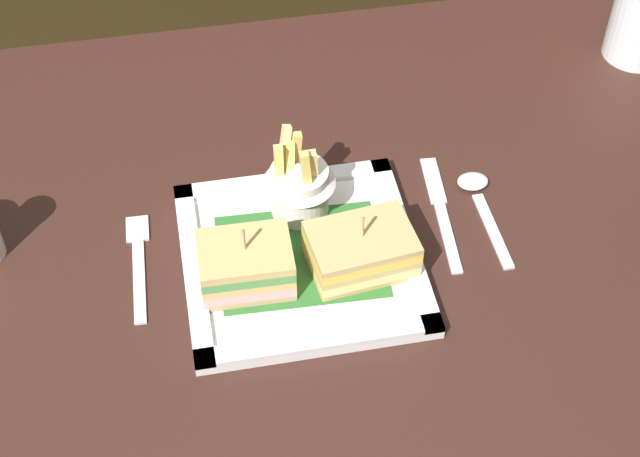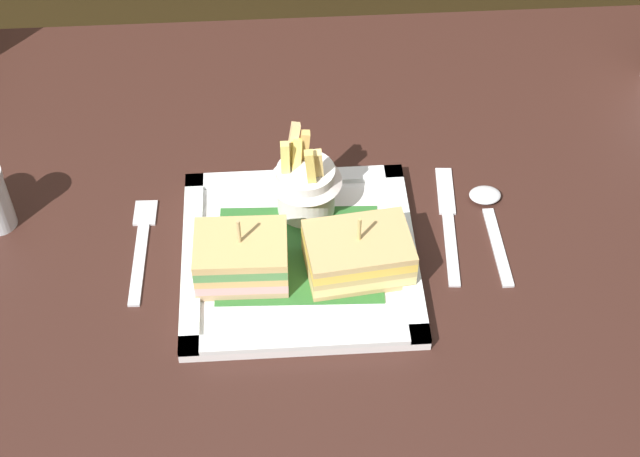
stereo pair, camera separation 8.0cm
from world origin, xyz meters
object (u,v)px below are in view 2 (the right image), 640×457
Objects in this scene: fork at (142,244)px; sandwich_half_right at (358,254)px; square_plate at (299,257)px; sandwich_half_left at (241,258)px; dining_table at (338,324)px; fries_cup at (305,181)px; spoon at (489,209)px; knife at (448,219)px.

sandwich_half_right is at bearing -13.97° from fork.
sandwich_half_left is (-0.06, -0.02, 0.03)m from square_plate.
fries_cup is (-0.03, 0.05, 0.19)m from dining_table.
sandwich_half_left is 0.67× the size of spoon.
fork is (-0.21, 0.02, 0.13)m from dining_table.
spoon is (0.16, 0.04, 0.14)m from dining_table.
sandwich_half_right is 0.65× the size of knife.
square_plate is 0.07m from sandwich_half_left.
sandwich_half_left reaches higher than square_plate.
sandwich_half_left reaches higher than knife.
fork is at bearing -169.86° from fries_cup.
fork is at bearing -176.46° from spoon.
fork is (-0.18, -0.03, -0.05)m from fries_cup.
sandwich_half_right is 0.23m from fork.
fries_cup is 0.20m from spoon.
square_plate is 2.28× the size of fries_cup.
sandwich_half_left is 0.64× the size of fork.
sandwich_half_right reaches higher than dining_table.
fork is 0.37m from spoon.
fries_cup is 0.16m from knife.
fries_cup is at bearing 174.00° from knife.
sandwich_half_left is at bearing -128.19° from fries_cup.
dining_table is 8.03× the size of fork.
dining_table is 8.34× the size of spoon.
fries_cup is at bearing 51.81° from sandwich_half_left.
dining_table is 11.04× the size of fries_cup.
spoon reaches higher than dining_table.
spoon is at bearing 27.70° from sandwich_half_right.
square_plate is 0.22m from spoon.
fries_cup is 0.62× the size of knife.
sandwich_half_right is 0.77× the size of fork.
fries_cup reaches higher than dining_table.
sandwich_half_left is at bearing -163.55° from spoon.
sandwich_half_right is 0.10m from fries_cup.
sandwich_half_left reaches higher than dining_table.
dining_table is at bearing -165.95° from spoon.
knife is at bearing -6.00° from fries_cup.
fries_cup is at bearing 124.26° from dining_table.
fork is at bearing 175.06° from dining_table.
dining_table is 0.25m from fork.
knife is 1.23× the size of spoon.
fork is 0.85× the size of knife.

